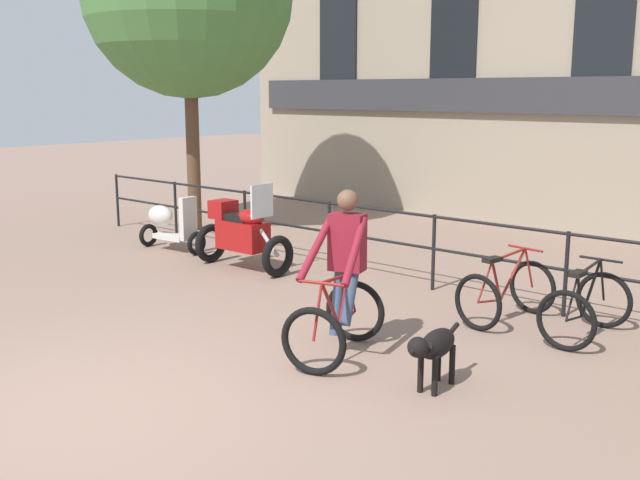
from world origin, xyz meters
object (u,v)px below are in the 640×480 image
(dog, at_px, (434,347))
(parked_bicycle_mid_left, at_px, (586,308))
(parked_bicycle_near_lamp, at_px, (506,292))
(parked_scooter, at_px, (170,224))
(cyclist_with_bike, at_px, (341,282))
(parked_motorcycle, at_px, (242,233))

(dog, relative_size, parked_bicycle_mid_left, 0.84)
(parked_bicycle_near_lamp, distance_m, parked_scooter, 6.25)
(dog, relative_size, parked_bicycle_near_lamp, 0.78)
(cyclist_with_bike, xyz_separation_m, parked_motorcycle, (-3.53, 1.89, -0.20))
(dog, relative_size, parked_scooter, 0.71)
(cyclist_with_bike, bearing_deg, parked_motorcycle, 134.40)
(dog, bearing_deg, parked_bicycle_mid_left, 73.24)
(cyclist_with_bike, distance_m, dog, 1.34)
(parked_bicycle_near_lamp, bearing_deg, dog, 111.00)
(parked_bicycle_near_lamp, bearing_deg, parked_motorcycle, 12.02)
(parked_motorcycle, bearing_deg, dog, -114.25)
(parked_bicycle_near_lamp, height_order, parked_bicycle_mid_left, same)
(parked_bicycle_mid_left, xyz_separation_m, parked_scooter, (-7.21, -0.11, 0.10))
(parked_motorcycle, height_order, parked_scooter, parked_motorcycle)
(parked_motorcycle, bearing_deg, parked_bicycle_near_lamp, -87.55)
(cyclist_with_bike, xyz_separation_m, parked_bicycle_near_lamp, (0.78, 2.12, -0.41))
(parked_bicycle_near_lamp, height_order, parked_scooter, parked_scooter)
(cyclist_with_bike, xyz_separation_m, parked_bicycle_mid_left, (1.74, 2.12, -0.41))
(parked_bicycle_mid_left, relative_size, parked_scooter, 0.85)
(parked_bicycle_near_lamp, xyz_separation_m, parked_bicycle_mid_left, (0.96, -0.00, -0.00))
(parked_bicycle_mid_left, bearing_deg, parked_scooter, 0.57)
(parked_motorcycle, xyz_separation_m, parked_bicycle_mid_left, (5.26, 0.23, -0.20))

